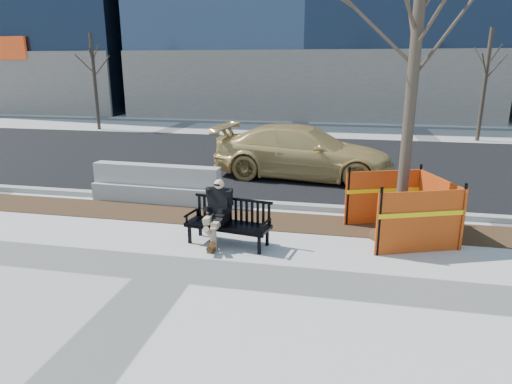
# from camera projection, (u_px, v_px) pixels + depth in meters

# --- Properties ---
(ground) EXTENTS (120.00, 120.00, 0.00)m
(ground) POSITION_uv_depth(u_px,v_px,m) (172.00, 268.00, 7.33)
(ground) COLOR beige
(ground) RESTS_ON ground
(mulch_strip) EXTENTS (40.00, 1.20, 0.02)m
(mulch_strip) POSITION_uv_depth(u_px,v_px,m) (217.00, 217.00, 9.78)
(mulch_strip) COLOR #47301C
(mulch_strip) RESTS_ON ground
(asphalt_street) EXTENTS (60.00, 10.40, 0.01)m
(asphalt_street) POSITION_uv_depth(u_px,v_px,m) (267.00, 160.00, 15.62)
(asphalt_street) COLOR black
(asphalt_street) RESTS_ON ground
(curb) EXTENTS (60.00, 0.25, 0.12)m
(curb) POSITION_uv_depth(u_px,v_px,m) (228.00, 202.00, 10.66)
(curb) COLOR #9E9B93
(curb) RESTS_ON ground
(bench) EXTENTS (1.66, 0.83, 0.85)m
(bench) POSITION_uv_depth(u_px,v_px,m) (228.00, 244.00, 8.32)
(bench) COLOR black
(bench) RESTS_ON ground
(seated_man) EXTENTS (0.65, 0.93, 1.19)m
(seated_man) POSITION_uv_depth(u_px,v_px,m) (219.00, 242.00, 8.44)
(seated_man) COLOR black
(seated_man) RESTS_ON ground
(tree_fence) EXTENTS (3.18, 3.18, 6.17)m
(tree_fence) POSITION_uv_depth(u_px,v_px,m) (398.00, 236.00, 8.70)
(tree_fence) COLOR #E15C16
(tree_fence) RESTS_ON ground
(sedan) EXTENTS (5.38, 2.59, 1.51)m
(sedan) POSITION_uv_depth(u_px,v_px,m) (302.00, 177.00, 13.26)
(sedan) COLOR tan
(sedan) RESTS_ON ground
(jersey_barrier_left) EXTENTS (3.19, 0.75, 0.91)m
(jersey_barrier_left) POSITION_uv_depth(u_px,v_px,m) (158.00, 201.00, 10.95)
(jersey_barrier_left) COLOR #A09D95
(jersey_barrier_left) RESTS_ON ground
(far_tree_left) EXTENTS (2.33, 2.33, 5.04)m
(far_tree_left) POSITION_uv_depth(u_px,v_px,m) (99.00, 129.00, 23.01)
(far_tree_left) COLOR #45372C
(far_tree_left) RESTS_ON ground
(far_tree_right) EXTENTS (2.19, 2.19, 5.03)m
(far_tree_right) POSITION_uv_depth(u_px,v_px,m) (477.00, 141.00, 19.58)
(far_tree_right) COLOR #41362A
(far_tree_right) RESTS_ON ground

